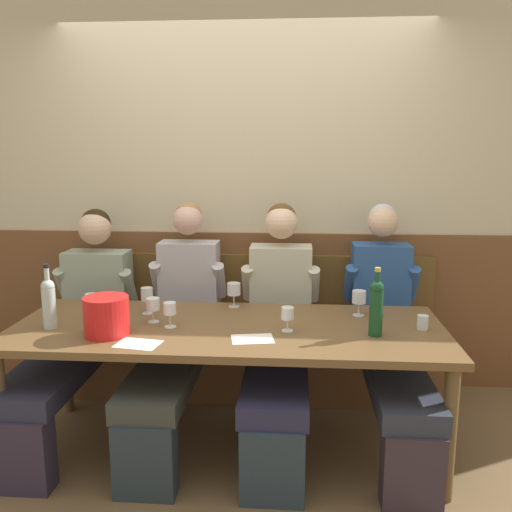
{
  "coord_description": "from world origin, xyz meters",
  "views": [
    {
      "loc": [
        0.36,
        -2.73,
        1.66
      ],
      "look_at": [
        0.13,
        0.43,
        1.04
      ],
      "focal_mm": 38.33,
      "sensor_mm": 36.0,
      "label": 1
    }
  ],
  "objects_px": {
    "person_left_seat": "(78,320)",
    "person_center_left_seat": "(388,325)",
    "wall_bench": "(242,353)",
    "wine_glass_mid_right": "(153,305)",
    "person_center_right_seat": "(279,321)",
    "wine_bottle_green_tall": "(49,301)",
    "dining_table": "(228,338)",
    "wine_bottle_clear_water": "(376,306)",
    "wine_glass_near_bucket": "(170,310)",
    "wine_glass_left_end": "(359,298)",
    "person_right_seat": "(178,321)",
    "wine_glass_mid_left": "(288,315)",
    "ice_bucket": "(106,316)",
    "wine_glass_center_front": "(147,295)",
    "wine_glass_by_bottle": "(91,301)",
    "wine_glass_center_rear": "(234,290)",
    "water_tumbler_right": "(423,322)"
  },
  "relations": [
    {
      "from": "dining_table",
      "to": "ice_bucket",
      "type": "bearing_deg",
      "value": -162.08
    },
    {
      "from": "wine_glass_near_bucket",
      "to": "wine_glass_mid_left",
      "type": "distance_m",
      "value": 0.63
    },
    {
      "from": "dining_table",
      "to": "wine_glass_center_front",
      "type": "distance_m",
      "value": 0.56
    },
    {
      "from": "person_right_seat",
      "to": "person_center_right_seat",
      "type": "bearing_deg",
      "value": 1.63
    },
    {
      "from": "wall_bench",
      "to": "wine_bottle_green_tall",
      "type": "relative_size",
      "value": 7.55
    },
    {
      "from": "person_center_left_seat",
      "to": "wine_glass_near_bucket",
      "type": "height_order",
      "value": "person_center_left_seat"
    },
    {
      "from": "person_center_left_seat",
      "to": "wine_glass_mid_right",
      "type": "xyz_separation_m",
      "value": [
        -1.34,
        -0.33,
        0.19
      ]
    },
    {
      "from": "person_right_seat",
      "to": "person_center_left_seat",
      "type": "relative_size",
      "value": 1.0
    },
    {
      "from": "person_center_right_seat",
      "to": "wine_glass_mid_left",
      "type": "xyz_separation_m",
      "value": [
        0.06,
        -0.43,
        0.17
      ]
    },
    {
      "from": "wine_glass_by_bottle",
      "to": "wine_glass_mid_left",
      "type": "height_order",
      "value": "wine_glass_by_bottle"
    },
    {
      "from": "dining_table",
      "to": "wine_bottle_clear_water",
      "type": "bearing_deg",
      "value": -7.47
    },
    {
      "from": "wine_glass_near_bucket",
      "to": "wine_glass_by_bottle",
      "type": "xyz_separation_m",
      "value": [
        -0.46,
        0.09,
        0.01
      ]
    },
    {
      "from": "person_right_seat",
      "to": "wine_glass_near_bucket",
      "type": "height_order",
      "value": "person_right_seat"
    },
    {
      "from": "person_center_right_seat",
      "to": "wine_glass_center_front",
      "type": "distance_m",
      "value": 0.8
    },
    {
      "from": "person_right_seat",
      "to": "wine_glass_by_bottle",
      "type": "distance_m",
      "value": 0.56
    },
    {
      "from": "wine_bottle_clear_water",
      "to": "water_tumbler_right",
      "type": "height_order",
      "value": "wine_bottle_clear_water"
    },
    {
      "from": "person_center_left_seat",
      "to": "wall_bench",
      "type": "bearing_deg",
      "value": 157.18
    },
    {
      "from": "dining_table",
      "to": "person_center_right_seat",
      "type": "distance_m",
      "value": 0.45
    },
    {
      "from": "person_center_left_seat",
      "to": "ice_bucket",
      "type": "height_order",
      "value": "person_center_left_seat"
    },
    {
      "from": "wine_glass_mid_left",
      "to": "person_center_left_seat",
      "type": "bearing_deg",
      "value": 35.49
    },
    {
      "from": "person_center_right_seat",
      "to": "wine_glass_mid_right",
      "type": "height_order",
      "value": "person_center_right_seat"
    },
    {
      "from": "wine_glass_near_bucket",
      "to": "wine_glass_mid_left",
      "type": "xyz_separation_m",
      "value": [
        0.63,
        -0.02,
        -0.01
      ]
    },
    {
      "from": "wine_glass_by_bottle",
      "to": "person_center_right_seat",
      "type": "bearing_deg",
      "value": 17.28
    },
    {
      "from": "ice_bucket",
      "to": "wine_bottle_green_tall",
      "type": "distance_m",
      "value": 0.35
    },
    {
      "from": "person_center_right_seat",
      "to": "wine_glass_center_rear",
      "type": "relative_size",
      "value": 9.26
    },
    {
      "from": "person_center_left_seat",
      "to": "wine_glass_center_front",
      "type": "xyz_separation_m",
      "value": [
        -1.41,
        -0.17,
        0.2
      ]
    },
    {
      "from": "wine_bottle_green_tall",
      "to": "wine_glass_center_front",
      "type": "distance_m",
      "value": 0.54
    },
    {
      "from": "dining_table",
      "to": "person_center_right_seat",
      "type": "relative_size",
      "value": 1.7
    },
    {
      "from": "wall_bench",
      "to": "wine_glass_center_rear",
      "type": "distance_m",
      "value": 0.67
    },
    {
      "from": "wine_glass_left_end",
      "to": "dining_table",
      "type": "bearing_deg",
      "value": -161.81
    },
    {
      "from": "dining_table",
      "to": "water_tumbler_right",
      "type": "xyz_separation_m",
      "value": [
        1.04,
        0.02,
        0.11
      ]
    },
    {
      "from": "ice_bucket",
      "to": "wine_glass_mid_right",
      "type": "xyz_separation_m",
      "value": [
        0.18,
        0.22,
        -0.01
      ]
    },
    {
      "from": "wall_bench",
      "to": "wine_glass_center_front",
      "type": "height_order",
      "value": "wall_bench"
    },
    {
      "from": "wine_bottle_green_tall",
      "to": "wine_glass_by_bottle",
      "type": "relative_size",
      "value": 2.31
    },
    {
      "from": "person_right_seat",
      "to": "person_center_left_seat",
      "type": "xyz_separation_m",
      "value": [
        1.27,
        0.01,
        0.01
      ]
    },
    {
      "from": "wine_bottle_clear_water",
      "to": "wine_glass_center_rear",
      "type": "height_order",
      "value": "wine_bottle_clear_water"
    },
    {
      "from": "person_center_right_seat",
      "to": "wine_bottle_green_tall",
      "type": "relative_size",
      "value": 3.92
    },
    {
      "from": "person_left_seat",
      "to": "person_center_left_seat",
      "type": "height_order",
      "value": "person_center_left_seat"
    },
    {
      "from": "wine_glass_by_bottle",
      "to": "wine_glass_mid_left",
      "type": "relative_size",
      "value": 1.16
    },
    {
      "from": "wine_bottle_clear_water",
      "to": "wine_glass_near_bucket",
      "type": "height_order",
      "value": "wine_bottle_clear_water"
    },
    {
      "from": "wine_glass_left_end",
      "to": "wine_glass_mid_left",
      "type": "distance_m",
      "value": 0.5
    },
    {
      "from": "wine_glass_center_rear",
      "to": "wine_glass_mid_right",
      "type": "distance_m",
      "value": 0.53
    },
    {
      "from": "wall_bench",
      "to": "dining_table",
      "type": "relative_size",
      "value": 1.13
    },
    {
      "from": "wine_glass_by_bottle",
      "to": "water_tumbler_right",
      "type": "distance_m",
      "value": 1.81
    },
    {
      "from": "wine_glass_near_bucket",
      "to": "wine_glass_mid_left",
      "type": "bearing_deg",
      "value": -1.56
    },
    {
      "from": "wine_glass_center_rear",
      "to": "water_tumbler_right",
      "type": "height_order",
      "value": "wine_glass_center_rear"
    },
    {
      "from": "dining_table",
      "to": "wine_glass_near_bucket",
      "type": "relative_size",
      "value": 17.01
    },
    {
      "from": "wall_bench",
      "to": "wine_glass_mid_right",
      "type": "bearing_deg",
      "value": -120.19
    },
    {
      "from": "wine_glass_mid_right",
      "to": "water_tumbler_right",
      "type": "height_order",
      "value": "wine_glass_mid_right"
    },
    {
      "from": "wine_bottle_clear_water",
      "to": "wine_glass_center_front",
      "type": "xyz_separation_m",
      "value": [
        -1.27,
        0.29,
        -0.05
      ]
    }
  ]
}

